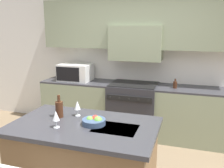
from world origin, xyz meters
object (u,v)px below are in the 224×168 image
Objects in this scene: wine_glass_near at (56,116)px; fruit_bowl at (94,121)px; wine_bottle at (59,109)px; oil_bottle_on_counter at (175,85)px; wine_glass_far at (77,106)px; range_stove at (133,109)px; microwave at (75,72)px.

fruit_bowl is at bearing 30.17° from wine_glass_near.
oil_bottle_on_counter is (1.14, 1.82, -0.05)m from wine_bottle.
fruit_bowl is 1.52× the size of oil_bottle_on_counter.
fruit_bowl is 2.02m from oil_bottle_on_counter.
wine_glass_near and wine_glass_far have the same top height.
wine_glass_near is 1.00× the size of wine_glass_far.
fruit_bowl is (0.28, -0.18, -0.08)m from wine_glass_far.
fruit_bowl is (0.03, -1.93, 0.50)m from range_stove.
wine_bottle is 1.06× the size of fruit_bowl.
microwave is at bearing 116.54° from wine_glass_far.
wine_bottle is 0.30m from wine_glass_near.
fruit_bowl is (0.33, 0.19, -0.08)m from wine_glass_near.
wine_glass_near is (0.83, -2.14, -0.03)m from microwave.
microwave is 3.36× the size of wine_glass_far.
wine_glass_near reaches higher than fruit_bowl.
wine_bottle reaches higher than range_stove.
oil_bottle_on_counter is (1.85, -0.05, -0.10)m from microwave.
oil_bottle_on_counter is (0.69, 1.90, 0.02)m from fruit_bowl.
range_stove is 5.94× the size of oil_bottle_on_counter.
wine_glass_far is at bearing 81.37° from wine_glass_near.
microwave is at bearing 111.09° from wine_glass_near.
oil_bottle_on_counter is at bearing 70.16° from fruit_bowl.
microwave is at bearing 110.73° from wine_bottle.
wine_bottle is (-0.43, -1.85, 0.56)m from range_stove.
wine_bottle reaches higher than fruit_bowl.
microwave is 2.42× the size of fruit_bowl.
wine_bottle is 0.20m from wine_glass_far.
range_stove is 1.61× the size of microwave.
microwave is at bearing 179.06° from range_stove.
range_stove is at bearing 90.75° from fruit_bowl.
range_stove is 0.88m from oil_bottle_on_counter.
range_stove is 1.99m from fruit_bowl.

